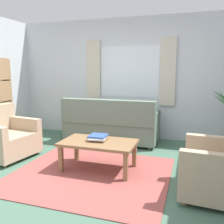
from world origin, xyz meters
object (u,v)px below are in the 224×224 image
object	(u,v)px
armchair_right	(224,169)
armchair_left	(4,137)
couch	(111,125)
book_stack_on_table	(98,137)
coffee_table	(98,145)

from	to	relation	value
armchair_right	armchair_left	bearing A→B (deg)	-91.43
couch	book_stack_on_table	bearing A→B (deg)	100.33
couch	armchair_right	world-z (taller)	couch
coffee_table	book_stack_on_table	xyz separation A→B (m)	(-0.03, 0.07, 0.10)
book_stack_on_table	armchair_left	bearing A→B (deg)	-178.11
armchair_left	book_stack_on_table	xyz separation A→B (m)	(1.70, 0.06, 0.13)
couch	armchair_right	size ratio (longest dim) A/B	2.12
armchair_right	couch	bearing A→B (deg)	-127.54
couch	armchair_left	distance (m)	2.03
couch	book_stack_on_table	size ratio (longest dim) A/B	5.48
armchair_left	coffee_table	size ratio (longest dim) A/B	0.86
armchair_left	couch	bearing A→B (deg)	-37.61
coffee_table	armchair_left	bearing A→B (deg)	179.41
couch	book_stack_on_table	xyz separation A→B (m)	(0.25, -1.36, 0.11)
couch	armchair_right	xyz separation A→B (m)	(1.96, -1.75, -0.01)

